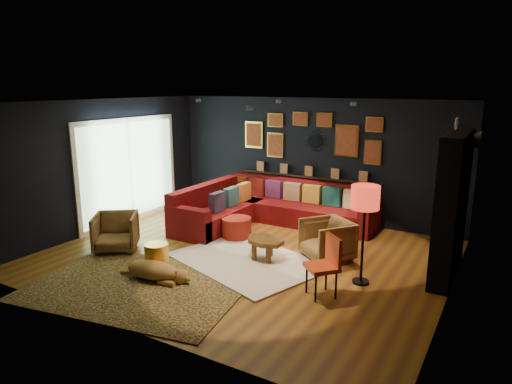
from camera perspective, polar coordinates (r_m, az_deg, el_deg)
The scene contains 20 objects.
floor at distance 7.90m, azimuth -1.46°, elevation -8.02°, with size 6.50×6.50×0.00m, color #94611D.
room_walls at distance 7.47m, azimuth -1.54°, elevation 3.44°, with size 6.50×6.50×6.50m.
sectional at distance 9.58m, azimuth 1.06°, elevation -2.13°, with size 3.41×2.69×0.86m.
ledge at distance 9.94m, azimuth 6.62°, elevation 1.90°, with size 3.20×0.12×0.04m, color black.
gallery_wall at distance 9.84m, azimuth 6.78°, elevation 7.01°, with size 3.15×0.04×1.02m.
sunburst_mirror at distance 9.81m, azimuth 7.38°, elevation 6.34°, with size 0.47×0.16×0.47m.
fireplace at distance 7.44m, azimuth 23.18°, elevation -2.21°, with size 0.31×1.60×2.20m.
deer_head at distance 7.74m, azimuth 24.70°, elevation 6.00°, with size 0.50×0.28×0.45m.
sliding_door at distance 10.02m, azimuth -15.53°, elevation 2.64°, with size 0.06×2.80×2.20m.
ceiling_spots at distance 8.06m, azimuth 1.46°, elevation 11.08°, with size 3.30×2.50×0.06m.
shag_rug at distance 7.65m, azimuth -1.12°, elevation -8.62°, with size 2.38×1.73×0.03m, color white.
leopard_rug at distance 7.01m, azimuth -14.48°, elevation -11.28°, with size 3.07×2.19×0.02m, color tan.
coffee_table at distance 7.59m, azimuth 1.14°, elevation -6.35°, with size 0.86×0.75×0.36m.
pouf at distance 8.72m, azimuth -2.46°, elevation -4.43°, with size 0.57×0.57×0.37m, color maroon.
armchair_left at distance 8.43m, azimuth -17.15°, elevation -4.59°, with size 0.72×0.67×0.74m, color tan.
armchair_right at distance 7.74m, azimuth 8.86°, elevation -5.69°, with size 0.73×0.68×0.75m, color tan.
gold_stool at distance 7.36m, azimuth -12.29°, elevation -8.06°, with size 0.37×0.37×0.46m, color gold.
orange_chair at distance 6.42m, azimuth 8.81°, elevation -8.55°, with size 0.57×0.57×0.86m.
floor_lamp at distance 6.68m, azimuth 13.47°, elevation -1.25°, with size 0.41×0.41×1.48m.
dog at distance 7.10m, azimuth -12.77°, elevation -9.10°, with size 1.21×0.59×0.38m, color #B88847, non-canonical shape.
Camera 1 is at (3.87, -6.26, 2.88)m, focal length 32.00 mm.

